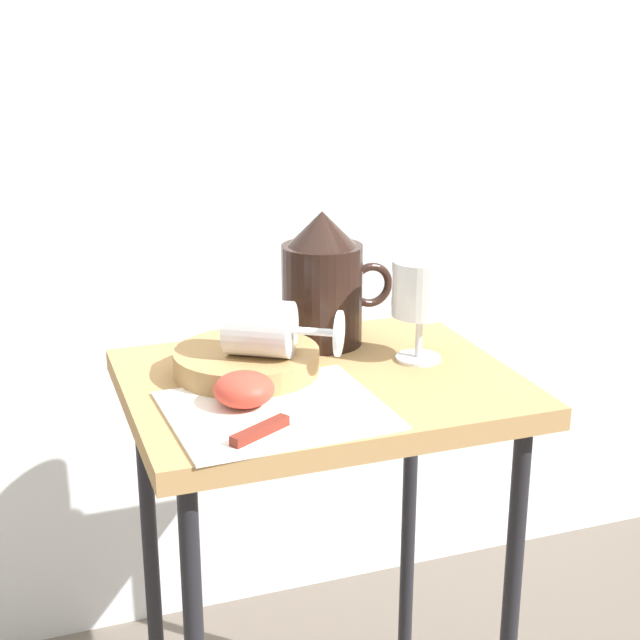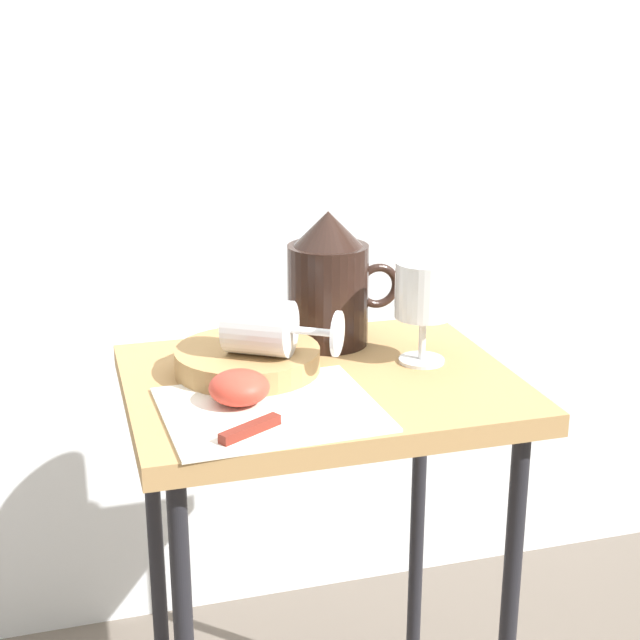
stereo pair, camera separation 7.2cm
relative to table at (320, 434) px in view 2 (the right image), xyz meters
name	(u,v)px [view 2 (the right image)]	position (x,y,z in m)	size (l,w,h in m)	color
curtain_drape	(235,111)	(0.00, 0.55, 0.38)	(2.40, 0.03, 2.00)	white
table	(320,434)	(0.00, 0.00, 0.00)	(0.51, 0.41, 0.70)	#AD8451
linen_napkin	(270,409)	(-0.09, -0.09, 0.09)	(0.26, 0.22, 0.00)	silver
basket_tray	(248,361)	(-0.09, 0.04, 0.10)	(0.20, 0.20, 0.04)	#AD8451
pitcher	(329,291)	(0.05, 0.13, 0.16)	(0.17, 0.12, 0.20)	black
wine_glass_upright	(424,296)	(0.15, 0.01, 0.18)	(0.08, 0.08, 0.14)	silver
wine_glass_tipped_near	(263,327)	(-0.07, 0.01, 0.16)	(0.16, 0.14, 0.08)	silver
apple_half_left	(239,387)	(-0.12, -0.07, 0.11)	(0.08, 0.08, 0.04)	#CC3D2D
knife	(272,421)	(-0.10, -0.14, 0.09)	(0.20, 0.12, 0.01)	silver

